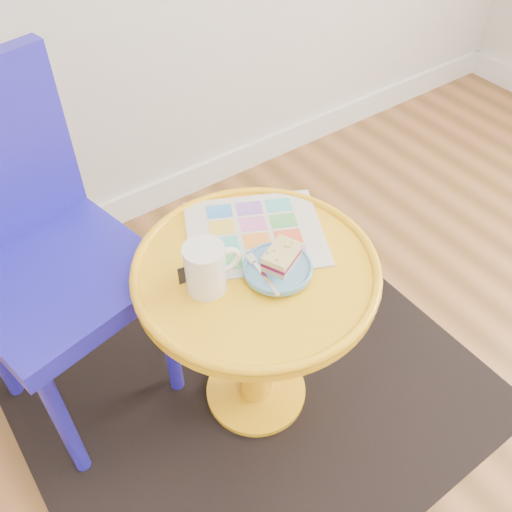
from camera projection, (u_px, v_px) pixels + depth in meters
rug at (256, 392)px, 1.74m from camera, size 1.31×1.11×0.01m
side_table at (256, 310)px, 1.46m from camera, size 0.59×0.59×0.56m
chair at (33, 246)px, 1.39m from camera, size 0.51×0.52×0.98m
newspaper at (255, 233)px, 1.43m from camera, size 0.43×0.41×0.01m
mug at (206, 267)px, 1.26m from camera, size 0.13×0.09×0.12m
plate at (278, 269)px, 1.32m from camera, size 0.16×0.16×0.02m
cake_slice at (282, 257)px, 1.31m from camera, size 0.11×0.09×0.04m
fork at (262, 272)px, 1.30m from camera, size 0.03×0.14×0.00m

